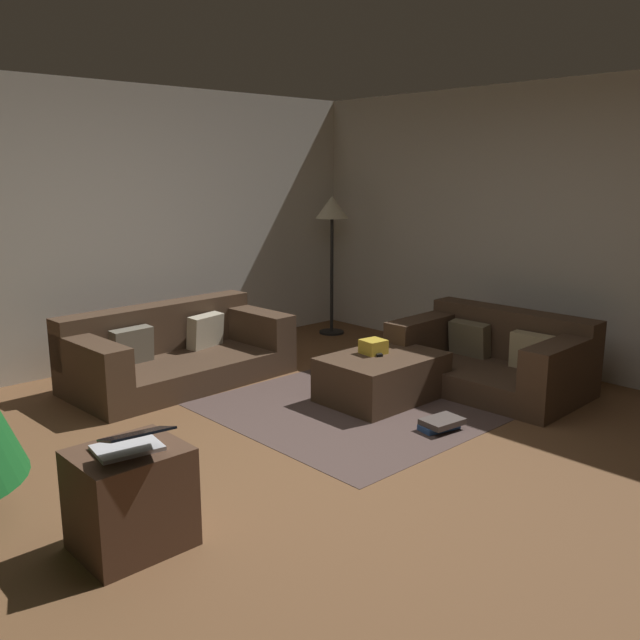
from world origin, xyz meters
name	(u,v)px	position (x,y,z in m)	size (l,w,h in m)	color
ground_plane	(319,473)	(0.00, 0.00, 0.00)	(6.40, 6.40, 0.00)	brown
rear_partition	(84,229)	(0.00, 3.14, 1.30)	(6.40, 0.12, 2.60)	beige
corner_partition	(580,230)	(3.14, 0.00, 1.30)	(0.12, 6.40, 2.60)	beige
couch_left	(174,353)	(0.34, 2.24, 0.25)	(1.93, 1.02, 0.65)	#473323
couch_right	(495,358)	(2.25, 0.22, 0.26)	(1.01, 1.55, 0.64)	#473323
ottoman	(382,377)	(1.32, 0.67, 0.18)	(0.96, 0.67, 0.36)	#473323
gift_box	(373,347)	(1.31, 0.77, 0.42)	(0.18, 0.17, 0.11)	gold
tv_remote	(377,353)	(1.30, 0.72, 0.37)	(0.05, 0.16, 0.02)	black
side_table	(131,499)	(-1.24, 0.01, 0.26)	(0.52, 0.44, 0.51)	#4C3323
laptop	(131,443)	(-1.25, -0.04, 0.57)	(0.35, 0.41, 0.17)	silver
book_stack	(441,424)	(1.12, -0.08, 0.05)	(0.32, 0.24, 0.09)	#2D5193
corner_lamp	(332,218)	(2.58, 2.58, 1.31)	(0.36, 0.36, 1.54)	black
area_rug	(382,398)	(1.32, 0.67, 0.00)	(2.60, 2.00, 0.01)	#4E3C37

